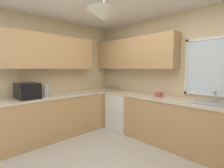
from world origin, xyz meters
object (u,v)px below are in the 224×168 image
(bowl, at_px, (159,94))
(sink_assembly, at_px, (212,103))
(dishwasher, at_px, (123,111))
(kettle, at_px, (46,91))
(microwave, at_px, (27,91))

(bowl, bearing_deg, sink_assembly, 0.40)
(dishwasher, xyz_separation_m, sink_assembly, (1.90, 0.04, 0.48))
(dishwasher, bearing_deg, sink_assembly, 1.11)
(bowl, bearing_deg, dishwasher, -178.19)
(dishwasher, bearing_deg, bowl, 1.81)
(sink_assembly, bearing_deg, dishwasher, -178.89)
(kettle, height_order, bowl, kettle)
(sink_assembly, relative_size, bowl, 3.54)
(dishwasher, relative_size, microwave, 1.77)
(microwave, xyz_separation_m, sink_assembly, (2.56, 1.96, -0.13))
(microwave, relative_size, bowl, 2.93)
(kettle, relative_size, sink_assembly, 0.41)
(microwave, distance_m, bowl, 2.53)
(dishwasher, height_order, sink_assembly, sink_assembly)
(dishwasher, height_order, kettle, kettle)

